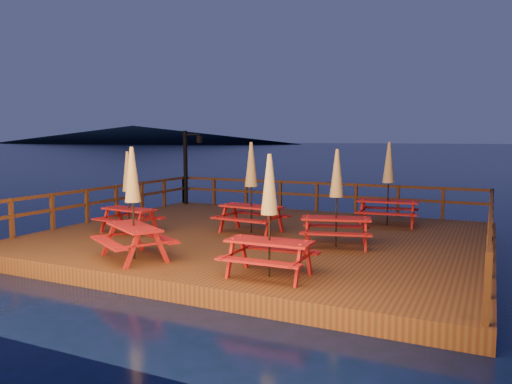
% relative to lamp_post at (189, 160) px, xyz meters
% --- Properties ---
extents(ground, '(500.00, 500.00, 0.00)m').
position_rel_lamp_post_xyz_m(ground, '(5.39, -4.55, -2.20)').
color(ground, black).
rests_on(ground, ground).
extents(deck, '(12.00, 10.00, 0.40)m').
position_rel_lamp_post_xyz_m(deck, '(5.39, -4.55, -2.00)').
color(deck, '#4B2918').
rests_on(deck, ground).
extents(deck_piles, '(11.44, 9.44, 1.40)m').
position_rel_lamp_post_xyz_m(deck_piles, '(5.39, -4.55, -2.50)').
color(deck_piles, '#3E2813').
rests_on(deck_piles, ground).
extents(railing, '(11.80, 9.75, 1.10)m').
position_rel_lamp_post_xyz_m(railing, '(5.39, -2.77, -1.03)').
color(railing, '#3E2813').
rests_on(railing, deck).
extents(lamp_post, '(0.85, 0.18, 3.00)m').
position_rel_lamp_post_xyz_m(lamp_post, '(0.00, 0.00, 0.00)').
color(lamp_post, black).
rests_on(lamp_post, deck).
extents(headland_left, '(180.00, 84.00, 9.00)m').
position_rel_lamp_post_xyz_m(headland_left, '(-154.61, 185.45, 2.30)').
color(headland_left, black).
rests_on(headland_left, ground).
extents(picnic_table_0, '(1.73, 1.43, 2.42)m').
position_rel_lamp_post_xyz_m(picnic_table_0, '(7.34, -8.40, -0.54)').
color(picnic_table_0, maroon).
rests_on(picnic_table_0, deck).
extents(picnic_table_1, '(2.25, 2.14, 2.52)m').
position_rel_lamp_post_xyz_m(picnic_table_1, '(4.01, -8.40, -0.48)').
color(picnic_table_1, maroon).
rests_on(picnic_table_1, deck).
extents(picnic_table_2, '(2.03, 1.82, 2.45)m').
position_rel_lamp_post_xyz_m(picnic_table_2, '(7.75, -5.20, -0.52)').
color(picnic_table_2, maroon).
rests_on(picnic_table_2, deck).
extents(picnic_table_3, '(1.78, 1.52, 2.33)m').
position_rel_lamp_post_xyz_m(picnic_table_3, '(1.84, -5.96, -0.58)').
color(picnic_table_3, maroon).
rests_on(picnic_table_3, deck).
extents(picnic_table_4, '(1.95, 1.66, 2.60)m').
position_rel_lamp_post_xyz_m(picnic_table_4, '(5.01, -4.44, -0.45)').
color(picnic_table_4, maroon).
rests_on(picnic_table_4, deck).
extents(picnic_table_5, '(1.95, 1.67, 2.60)m').
position_rel_lamp_post_xyz_m(picnic_table_5, '(8.32, -1.54, -0.45)').
color(picnic_table_5, maroon).
rests_on(picnic_table_5, deck).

